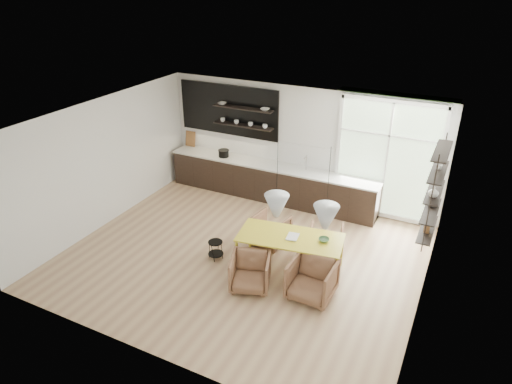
% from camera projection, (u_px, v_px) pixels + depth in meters
% --- Properties ---
extents(room, '(7.02, 6.01, 2.91)m').
position_uv_depth(room, '(291.00, 178.00, 9.48)').
color(room, tan).
rests_on(room, ground).
extents(kitchen_run, '(5.54, 0.69, 2.75)m').
position_uv_depth(kitchen_run, '(268.00, 176.00, 11.65)').
color(kitchen_run, black).
rests_on(kitchen_run, ground).
extents(right_shelving, '(0.26, 1.22, 1.90)m').
position_uv_depth(right_shelving, '(434.00, 195.00, 8.35)').
color(right_shelving, black).
rests_on(right_shelving, ground).
extents(dining_table, '(2.13, 1.20, 0.73)m').
position_uv_depth(dining_table, '(290.00, 239.00, 8.80)').
color(dining_table, gold).
rests_on(dining_table, ground).
extents(armchair_back_left, '(0.81, 0.83, 0.66)m').
position_uv_depth(armchair_back_left, '(270.00, 230.00, 9.79)').
color(armchair_back_left, brown).
rests_on(armchair_back_left, ground).
extents(armchair_back_right, '(0.85, 0.86, 0.64)m').
position_uv_depth(armchair_back_right, '(326.00, 242.00, 9.39)').
color(armchair_back_right, brown).
rests_on(armchair_back_right, ground).
extents(armchair_front_left, '(0.91, 0.92, 0.66)m').
position_uv_depth(armchair_front_left, '(250.00, 272.00, 8.43)').
color(armchair_front_left, brown).
rests_on(armchair_front_left, ground).
extents(armchair_front_right, '(0.80, 0.82, 0.73)m').
position_uv_depth(armchair_front_right, '(312.00, 279.00, 8.17)').
color(armchair_front_right, brown).
rests_on(armchair_front_right, ground).
extents(wire_stool, '(0.32, 0.32, 0.40)m').
position_uv_depth(wire_stool, '(216.00, 248.00, 9.30)').
color(wire_stool, black).
rests_on(wire_stool, ground).
extents(table_book, '(0.26, 0.32, 0.03)m').
position_uv_depth(table_book, '(287.00, 236.00, 8.78)').
color(table_book, white).
rests_on(table_book, dining_table).
extents(table_bowl, '(0.22, 0.22, 0.06)m').
position_uv_depth(table_bowl, '(324.00, 240.00, 8.62)').
color(table_bowl, '#4A754E').
rests_on(table_bowl, dining_table).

